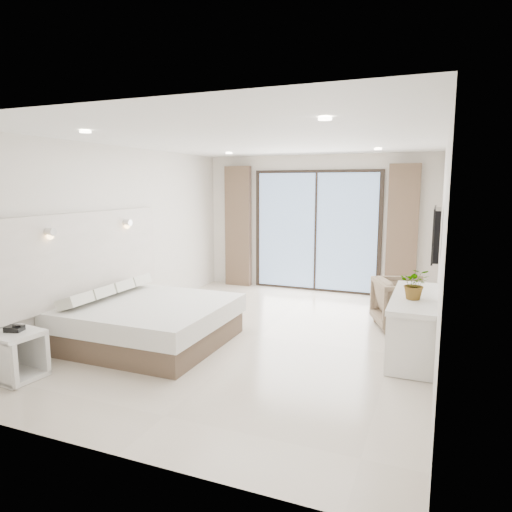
% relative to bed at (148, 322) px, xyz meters
% --- Properties ---
extents(ground, '(6.20, 6.20, 0.00)m').
position_rel_bed_xyz_m(ground, '(1.30, 0.80, -0.30)').
color(ground, beige).
rests_on(ground, ground).
extents(room_shell, '(4.62, 6.22, 2.72)m').
position_rel_bed_xyz_m(room_shell, '(1.11, 1.46, 1.29)').
color(room_shell, silver).
rests_on(room_shell, ground).
extents(bed, '(2.01, 1.91, 0.70)m').
position_rel_bed_xyz_m(bed, '(0.00, 0.00, 0.00)').
color(bed, brown).
rests_on(bed, ground).
extents(nightstand, '(0.63, 0.54, 0.53)m').
position_rel_bed_xyz_m(nightstand, '(-0.71, -1.51, -0.03)').
color(nightstand, white).
rests_on(nightstand, ground).
extents(phone, '(0.21, 0.18, 0.06)m').
position_rel_bed_xyz_m(phone, '(-0.69, -1.49, 0.27)').
color(phone, black).
rests_on(phone, nightstand).
extents(console_desk, '(0.54, 1.72, 0.77)m').
position_rel_bed_xyz_m(console_desk, '(3.34, 0.84, 0.27)').
color(console_desk, white).
rests_on(console_desk, ground).
extents(plant, '(0.36, 0.39, 0.30)m').
position_rel_bed_xyz_m(plant, '(3.34, 0.64, 0.62)').
color(plant, '#33662D').
rests_on(plant, console_desk).
extents(armchair, '(0.99, 1.02, 0.82)m').
position_rel_bed_xyz_m(armchair, '(3.15, 1.94, 0.12)').
color(armchair, '#807054').
rests_on(armchair, ground).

